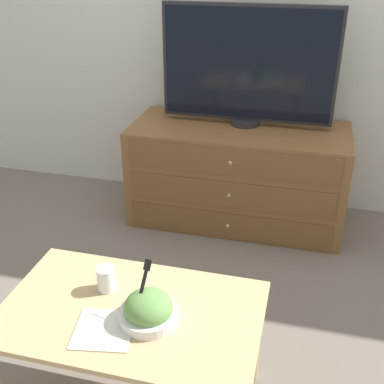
% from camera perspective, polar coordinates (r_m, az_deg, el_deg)
% --- Properties ---
extents(ground_plane, '(12.00, 12.00, 0.00)m').
position_cam_1_polar(ground_plane, '(3.37, 6.51, -0.47)').
color(ground_plane, '#70665B').
extents(dresser, '(1.28, 0.57, 0.61)m').
position_cam_1_polar(dresser, '(2.97, 5.38, 2.06)').
color(dresser, brown).
rests_on(dresser, ground_plane).
extents(tv, '(1.00, 0.17, 0.68)m').
position_cam_1_polar(tv, '(2.82, 6.69, 14.62)').
color(tv, '#232328').
rests_on(tv, dresser).
extents(coffee_table, '(0.89, 0.54, 0.47)m').
position_cam_1_polar(coffee_table, '(1.74, -7.18, -15.51)').
color(coffee_table, tan).
rests_on(coffee_table, ground_plane).
extents(takeout_bowl, '(0.20, 0.20, 0.20)m').
position_cam_1_polar(takeout_bowl, '(1.62, -5.16, -13.73)').
color(takeout_bowl, silver).
rests_on(takeout_bowl, coffee_table).
extents(drink_cup, '(0.07, 0.07, 0.09)m').
position_cam_1_polar(drink_cup, '(1.76, -10.13, -10.23)').
color(drink_cup, beige).
rests_on(drink_cup, coffee_table).
extents(napkin, '(0.22, 0.22, 0.00)m').
position_cam_1_polar(napkin, '(1.63, -10.42, -15.74)').
color(napkin, silver).
rests_on(napkin, coffee_table).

